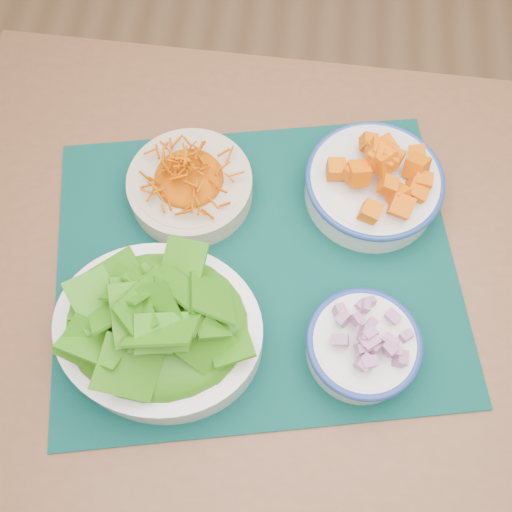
{
  "coord_description": "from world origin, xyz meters",
  "views": [
    {
      "loc": [
        -0.1,
        -0.55,
        1.54
      ],
      "look_at": [
        -0.14,
        -0.2,
        0.78
      ],
      "focal_mm": 40.0,
      "sensor_mm": 36.0,
      "label": 1
    }
  ],
  "objects": [
    {
      "name": "carrot_bowl",
      "position": [
        -0.25,
        -0.09,
        0.79
      ],
      "size": [
        0.23,
        0.23,
        0.07
      ],
      "rotation": [
        0.0,
        0.0,
        -0.24
      ],
      "color": "beige",
      "rests_on": "placemat"
    },
    {
      "name": "placemat",
      "position": [
        -0.14,
        -0.2,
        0.75
      ],
      "size": [
        0.68,
        0.59,
        0.0
      ],
      "primitive_type": "cube",
      "rotation": [
        0.0,
        0.0,
        0.2
      ],
      "color": "black",
      "rests_on": "table"
    },
    {
      "name": "lettuce_bowl",
      "position": [
        -0.26,
        -0.33,
        0.82
      ],
      "size": [
        0.31,
        0.27,
        0.13
      ],
      "rotation": [
        0.0,
        0.0,
        -0.11
      ],
      "color": "white",
      "rests_on": "placemat"
    },
    {
      "name": "squash_bowl",
      "position": [
        0.03,
        -0.07,
        0.8
      ],
      "size": [
        0.25,
        0.25,
        0.1
      ],
      "rotation": [
        0.0,
        0.0,
        -0.25
      ],
      "color": "silver",
      "rests_on": "placemat"
    },
    {
      "name": "table",
      "position": [
        -0.04,
        -0.21,
        0.66
      ],
      "size": [
        1.27,
        0.87,
        0.75
      ],
      "rotation": [
        0.0,
        0.0,
        -0.03
      ],
      "color": "brown",
      "rests_on": "ground"
    },
    {
      "name": "onion_bowl",
      "position": [
        0.02,
        -0.32,
        0.79
      ],
      "size": [
        0.16,
        0.16,
        0.08
      ],
      "rotation": [
        0.0,
        0.0,
        0.01
      ],
      "color": "white",
      "rests_on": "placemat"
    },
    {
      "name": "ground",
      "position": [
        0.0,
        0.0,
        0.0
      ],
      "size": [
        4.0,
        4.0,
        0.0
      ],
      "primitive_type": "plane",
      "color": "#AA7A52",
      "rests_on": "ground"
    }
  ]
}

